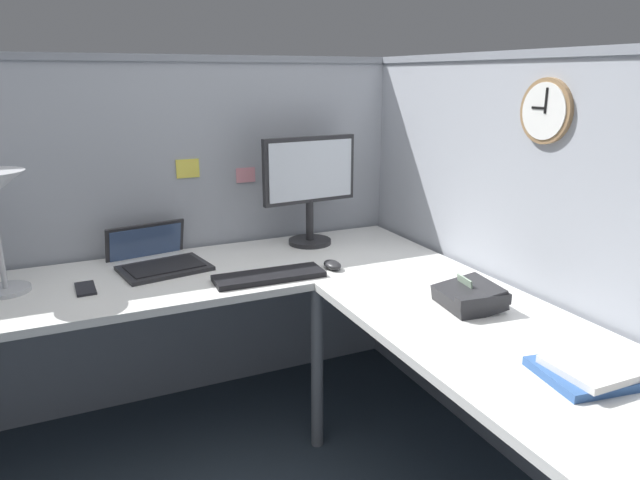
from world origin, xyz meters
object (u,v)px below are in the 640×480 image
(keyboard, at_px, (270,276))
(office_phone, at_px, (470,297))
(computer_mouse, at_px, (332,265))
(monitor, at_px, (310,182))
(laptop, at_px, (156,258))
(wall_clock, at_px, (547,111))
(cell_phone, at_px, (85,289))
(book_stack, at_px, (596,369))

(keyboard, distance_m, office_phone, 0.76)
(computer_mouse, distance_m, office_phone, 0.62)
(monitor, distance_m, laptop, 0.76)
(office_phone, relative_size, wall_clock, 1.03)
(cell_phone, xyz_separation_m, office_phone, (1.18, -0.73, 0.03))
(office_phone, distance_m, wall_clock, 0.68)
(book_stack, bearing_deg, keyboard, 115.94)
(keyboard, xyz_separation_m, computer_mouse, (0.27, 0.00, 0.01))
(monitor, height_order, book_stack, monitor)
(office_phone, bearing_deg, cell_phone, 148.27)
(keyboard, distance_m, wall_clock, 1.16)
(wall_clock, bearing_deg, keyboard, 147.08)
(keyboard, bearing_deg, laptop, 137.05)
(laptop, height_order, office_phone, laptop)
(cell_phone, distance_m, wall_clock, 1.75)
(keyboard, relative_size, book_stack, 1.39)
(computer_mouse, distance_m, book_stack, 1.10)
(computer_mouse, height_order, office_phone, office_phone)
(monitor, distance_m, book_stack, 1.49)
(monitor, distance_m, office_phone, 0.99)
(keyboard, bearing_deg, office_phone, -45.05)
(computer_mouse, relative_size, office_phone, 0.46)
(wall_clock, bearing_deg, cell_phone, 154.67)
(cell_phone, height_order, office_phone, office_phone)
(monitor, relative_size, keyboard, 1.16)
(keyboard, distance_m, cell_phone, 0.68)
(computer_mouse, height_order, cell_phone, computer_mouse)
(computer_mouse, relative_size, cell_phone, 0.72)
(monitor, bearing_deg, keyboard, -131.90)
(book_stack, bearing_deg, laptop, 121.74)
(laptop, xyz_separation_m, book_stack, (0.89, -1.44, -0.00))
(keyboard, bearing_deg, wall_clock, -30.91)
(laptop, height_order, computer_mouse, laptop)
(monitor, xyz_separation_m, office_phone, (0.18, -0.94, -0.26))
(book_stack, xyz_separation_m, wall_clock, (0.29, 0.54, 0.63))
(keyboard, relative_size, office_phone, 1.89)
(book_stack, height_order, wall_clock, wall_clock)
(monitor, bearing_deg, laptop, -179.39)
(laptop, relative_size, office_phone, 1.91)
(laptop, distance_m, computer_mouse, 0.74)
(monitor, height_order, cell_phone, monitor)
(laptop, bearing_deg, book_stack, -58.26)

